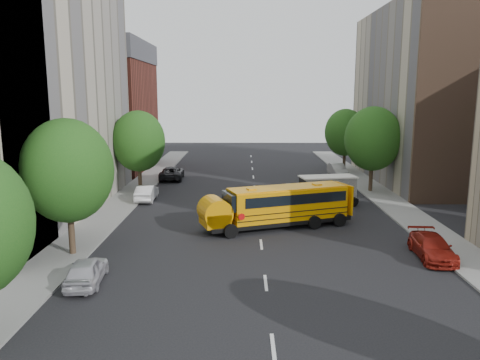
{
  "coord_description": "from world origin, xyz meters",
  "views": [
    {
      "loc": [
        -1.1,
        -29.8,
        9.18
      ],
      "look_at": [
        -1.35,
        2.0,
        3.34
      ],
      "focal_mm": 35.0,
      "sensor_mm": 36.0,
      "label": 1
    }
  ],
  "objects_px": {
    "street_tree_1": "(67,171)",
    "parked_car_2": "(172,173)",
    "street_tree_2": "(139,141)",
    "parked_car_0": "(87,271)",
    "school_bus": "(277,205)",
    "street_tree_4": "(373,139)",
    "parked_car_1": "(147,193)",
    "street_tree_5": "(345,132)",
    "parked_car_5": "(337,170)",
    "parked_car_3": "(432,247)",
    "safari_truck": "(322,190)"
  },
  "relations": [
    {
      "from": "street_tree_1",
      "to": "parked_car_2",
      "type": "relative_size",
      "value": 1.53
    },
    {
      "from": "street_tree_2",
      "to": "parked_car_0",
      "type": "distance_m",
      "value": 22.65
    },
    {
      "from": "school_bus",
      "to": "parked_car_2",
      "type": "relative_size",
      "value": 2.03
    },
    {
      "from": "street_tree_2",
      "to": "street_tree_4",
      "type": "xyz_separation_m",
      "value": [
        22.0,
        0.0,
        0.25
      ]
    },
    {
      "from": "school_bus",
      "to": "street_tree_2",
      "type": "bearing_deg",
      "value": 114.72
    },
    {
      "from": "parked_car_1",
      "to": "school_bus",
      "type": "bearing_deg",
      "value": 141.05
    },
    {
      "from": "street_tree_5",
      "to": "parked_car_2",
      "type": "xyz_separation_m",
      "value": [
        -19.95,
        -5.46,
        -3.99
      ]
    },
    {
      "from": "street_tree_5",
      "to": "parked_car_5",
      "type": "distance_m",
      "value": 5.26
    },
    {
      "from": "school_bus",
      "to": "parked_car_3",
      "type": "distance_m",
      "value": 10.44
    },
    {
      "from": "street_tree_5",
      "to": "parked_car_5",
      "type": "xyz_separation_m",
      "value": [
        -1.4,
        -3.12,
        -4.0
      ]
    },
    {
      "from": "street_tree_1",
      "to": "parked_car_1",
      "type": "relative_size",
      "value": 1.89
    },
    {
      "from": "parked_car_0",
      "to": "parked_car_1",
      "type": "xyz_separation_m",
      "value": [
        -0.8,
        18.32,
        0.02
      ]
    },
    {
      "from": "school_bus",
      "to": "safari_truck",
      "type": "distance_m",
      "value": 7.97
    },
    {
      "from": "street_tree_4",
      "to": "street_tree_5",
      "type": "xyz_separation_m",
      "value": [
        -0.0,
        12.0,
        -0.37
      ]
    },
    {
      "from": "street_tree_5",
      "to": "safari_truck",
      "type": "xyz_separation_m",
      "value": [
        -5.5,
        -17.48,
        -3.4
      ]
    },
    {
      "from": "school_bus",
      "to": "parked_car_0",
      "type": "height_order",
      "value": "school_bus"
    },
    {
      "from": "parked_car_2",
      "to": "parked_car_5",
      "type": "distance_m",
      "value": 18.7
    },
    {
      "from": "street_tree_5",
      "to": "parked_car_0",
      "type": "distance_m",
      "value": 39.68
    },
    {
      "from": "street_tree_1",
      "to": "parked_car_3",
      "type": "height_order",
      "value": "street_tree_1"
    },
    {
      "from": "street_tree_4",
      "to": "safari_truck",
      "type": "height_order",
      "value": "street_tree_4"
    },
    {
      "from": "parked_car_1",
      "to": "parked_car_2",
      "type": "relative_size",
      "value": 0.81
    },
    {
      "from": "parked_car_2",
      "to": "parked_car_3",
      "type": "relative_size",
      "value": 1.15
    },
    {
      "from": "street_tree_5",
      "to": "parked_car_1",
      "type": "bearing_deg",
      "value": -142.46
    },
    {
      "from": "street_tree_4",
      "to": "street_tree_5",
      "type": "relative_size",
      "value": 1.08
    },
    {
      "from": "parked_car_1",
      "to": "parked_car_3",
      "type": "distance_m",
      "value": 24.07
    },
    {
      "from": "street_tree_2",
      "to": "parked_car_0",
      "type": "bearing_deg",
      "value": -84.33
    },
    {
      "from": "street_tree_1",
      "to": "safari_truck",
      "type": "relative_size",
      "value": 1.31
    },
    {
      "from": "parked_car_0",
      "to": "parked_car_5",
      "type": "height_order",
      "value": "parked_car_5"
    },
    {
      "from": "safari_truck",
      "to": "parked_car_3",
      "type": "height_order",
      "value": "safari_truck"
    },
    {
      "from": "street_tree_5",
      "to": "safari_truck",
      "type": "height_order",
      "value": "street_tree_5"
    },
    {
      "from": "street_tree_4",
      "to": "parked_car_1",
      "type": "bearing_deg",
      "value": -169.47
    },
    {
      "from": "street_tree_4",
      "to": "parked_car_1",
      "type": "height_order",
      "value": "street_tree_4"
    },
    {
      "from": "street_tree_5",
      "to": "parked_car_2",
      "type": "relative_size",
      "value": 1.45
    },
    {
      "from": "parked_car_0",
      "to": "parked_car_2",
      "type": "height_order",
      "value": "parked_car_2"
    },
    {
      "from": "safari_truck",
      "to": "parked_car_0",
      "type": "bearing_deg",
      "value": -141.35
    },
    {
      "from": "street_tree_2",
      "to": "parked_car_5",
      "type": "height_order",
      "value": "street_tree_2"
    },
    {
      "from": "street_tree_1",
      "to": "parked_car_0",
      "type": "xyz_separation_m",
      "value": [
        2.2,
        -4.15,
        -4.28
      ]
    },
    {
      "from": "street_tree_1",
      "to": "street_tree_4",
      "type": "height_order",
      "value": "street_tree_4"
    },
    {
      "from": "parked_car_0",
      "to": "parked_car_3",
      "type": "relative_size",
      "value": 0.87
    },
    {
      "from": "parked_car_3",
      "to": "street_tree_5",
      "type": "bearing_deg",
      "value": 90.63
    },
    {
      "from": "street_tree_1",
      "to": "parked_car_1",
      "type": "height_order",
      "value": "street_tree_1"
    },
    {
      "from": "parked_car_0",
      "to": "parked_car_5",
      "type": "relative_size",
      "value": 0.93
    },
    {
      "from": "parked_car_1",
      "to": "parked_car_3",
      "type": "height_order",
      "value": "parked_car_1"
    },
    {
      "from": "parked_car_1",
      "to": "parked_car_3",
      "type": "bearing_deg",
      "value": 141.66
    },
    {
      "from": "street_tree_2",
      "to": "safari_truck",
      "type": "distance_m",
      "value": 17.74
    },
    {
      "from": "street_tree_2",
      "to": "school_bus",
      "type": "height_order",
      "value": "street_tree_2"
    },
    {
      "from": "parked_car_1",
      "to": "street_tree_1",
      "type": "bearing_deg",
      "value": 83.13
    },
    {
      "from": "street_tree_1",
      "to": "parked_car_3",
      "type": "bearing_deg",
      "value": -0.99
    },
    {
      "from": "street_tree_1",
      "to": "street_tree_5",
      "type": "height_order",
      "value": "street_tree_1"
    },
    {
      "from": "street_tree_2",
      "to": "parked_car_1",
      "type": "height_order",
      "value": "street_tree_2"
    }
  ]
}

